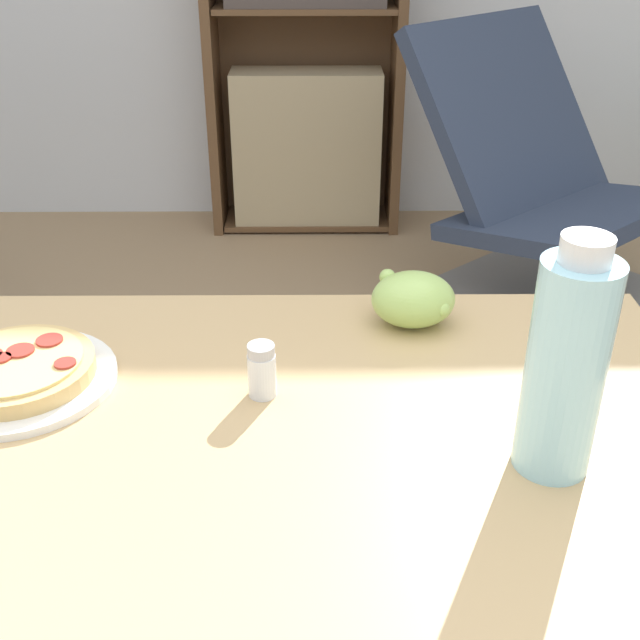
{
  "coord_description": "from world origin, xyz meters",
  "views": [
    {
      "loc": [
        0.03,
        -0.61,
        1.26
      ],
      "look_at": [
        0.03,
        0.24,
        0.78
      ],
      "focal_mm": 45.0,
      "sensor_mm": 36.0,
      "label": 1
    }
  ],
  "objects_px": {
    "grape_bunch": "(413,299)",
    "drink_bottle": "(566,365)",
    "pizza_on_plate": "(17,373)",
    "bookshelf": "(305,29)",
    "lounge_chair_far": "(539,226)",
    "salt_shaker": "(262,371)"
  },
  "relations": [
    {
      "from": "grape_bunch",
      "to": "pizza_on_plate",
      "type": "bearing_deg",
      "value": -163.6
    },
    {
      "from": "drink_bottle",
      "to": "salt_shaker",
      "type": "relative_size",
      "value": 3.8
    },
    {
      "from": "grape_bunch",
      "to": "salt_shaker",
      "type": "xyz_separation_m",
      "value": [
        -0.19,
        -0.17,
        -0.0
      ]
    },
    {
      "from": "lounge_chair_far",
      "to": "bookshelf",
      "type": "height_order",
      "value": "bookshelf"
    },
    {
      "from": "pizza_on_plate",
      "to": "salt_shaker",
      "type": "xyz_separation_m",
      "value": [
        0.29,
        -0.02,
        0.02
      ]
    },
    {
      "from": "pizza_on_plate",
      "to": "drink_bottle",
      "type": "distance_m",
      "value": 0.63
    },
    {
      "from": "salt_shaker",
      "to": "grape_bunch",
      "type": "bearing_deg",
      "value": 41.08
    },
    {
      "from": "grape_bunch",
      "to": "drink_bottle",
      "type": "relative_size",
      "value": 0.44
    },
    {
      "from": "bookshelf",
      "to": "pizza_on_plate",
      "type": "bearing_deg",
      "value": -98.11
    },
    {
      "from": "drink_bottle",
      "to": "lounge_chair_far",
      "type": "xyz_separation_m",
      "value": [
        0.47,
        1.69,
        -0.56
      ]
    },
    {
      "from": "salt_shaker",
      "to": "drink_bottle",
      "type": "bearing_deg",
      "value": -22.74
    },
    {
      "from": "bookshelf",
      "to": "lounge_chair_far",
      "type": "bearing_deg",
      "value": -44.66
    },
    {
      "from": "pizza_on_plate",
      "to": "lounge_chair_far",
      "type": "relative_size",
      "value": 0.23
    },
    {
      "from": "drink_bottle",
      "to": "bookshelf",
      "type": "bearing_deg",
      "value": 96.5
    },
    {
      "from": "pizza_on_plate",
      "to": "lounge_chair_far",
      "type": "xyz_separation_m",
      "value": [
        1.06,
        1.54,
        -0.45
      ]
    },
    {
      "from": "grape_bunch",
      "to": "salt_shaker",
      "type": "relative_size",
      "value": 1.67
    },
    {
      "from": "pizza_on_plate",
      "to": "salt_shaker",
      "type": "distance_m",
      "value": 0.3
    },
    {
      "from": "drink_bottle",
      "to": "bookshelf",
      "type": "relative_size",
      "value": 0.15
    },
    {
      "from": "pizza_on_plate",
      "to": "lounge_chair_far",
      "type": "bearing_deg",
      "value": 55.28
    },
    {
      "from": "pizza_on_plate",
      "to": "lounge_chair_far",
      "type": "height_order",
      "value": "lounge_chair_far"
    },
    {
      "from": "bookshelf",
      "to": "salt_shaker",
      "type": "bearing_deg",
      "value": -90.72
    },
    {
      "from": "pizza_on_plate",
      "to": "grape_bunch",
      "type": "height_order",
      "value": "grape_bunch"
    }
  ]
}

